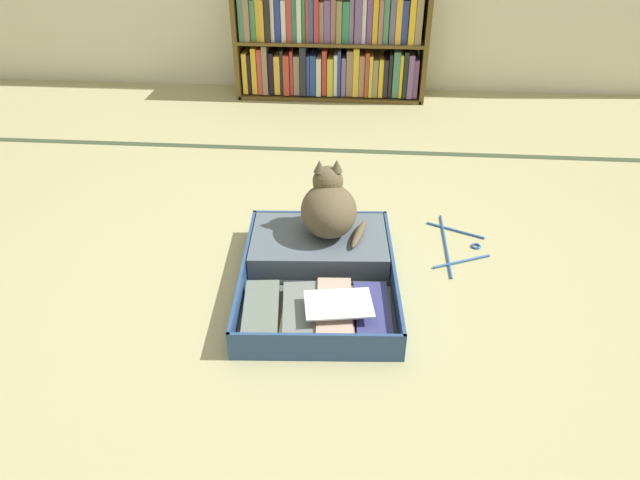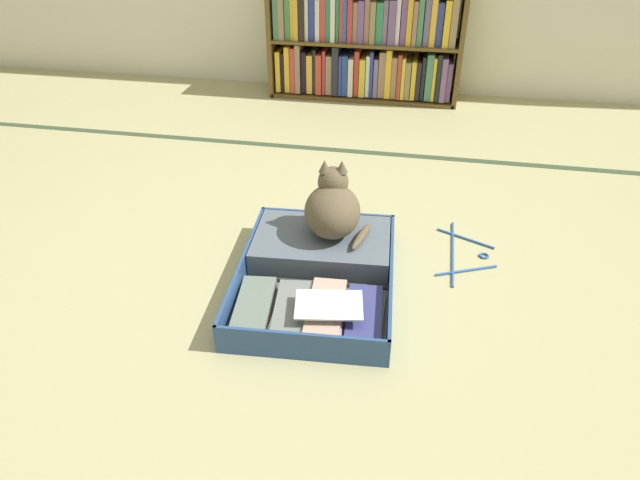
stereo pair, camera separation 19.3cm
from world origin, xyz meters
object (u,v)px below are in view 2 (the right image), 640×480
(open_suitcase, at_px, (318,268))
(clothes_hanger, at_px, (463,253))
(black_cat, at_px, (333,208))
(bookshelf, at_px, (365,44))

(open_suitcase, relative_size, clothes_hanger, 1.71)
(black_cat, bearing_deg, clothes_hanger, 10.28)
(bookshelf, relative_size, open_suitcase, 1.57)
(bookshelf, height_order, clothes_hanger, bookshelf)
(bookshelf, bearing_deg, clothes_hanger, -70.79)
(bookshelf, xyz_separation_m, open_suitcase, (0.09, -2.12, -0.31))
(open_suitcase, distance_m, clothes_hanger, 0.62)
(black_cat, height_order, clothes_hanger, black_cat)
(open_suitcase, bearing_deg, bookshelf, 92.42)
(bookshelf, xyz_separation_m, clothes_hanger, (0.64, -1.85, -0.35))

